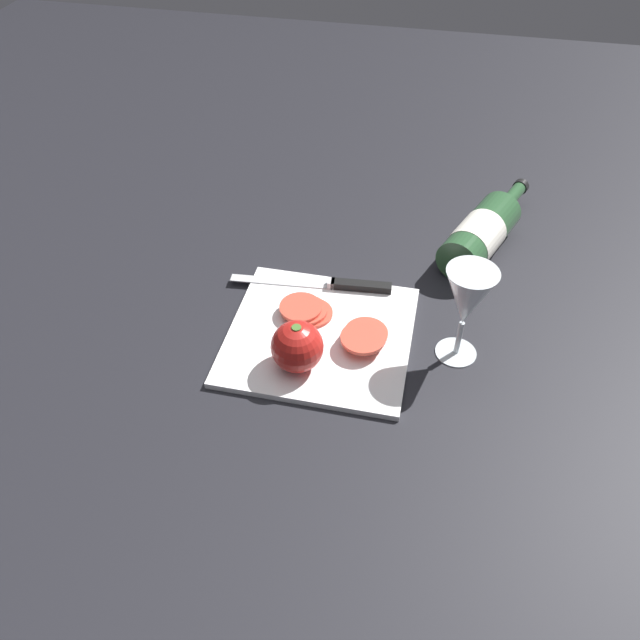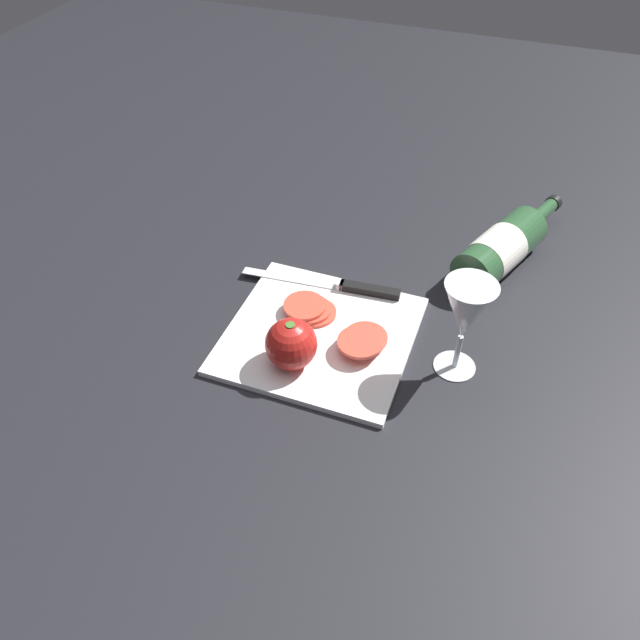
{
  "view_description": "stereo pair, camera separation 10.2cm",
  "coord_description": "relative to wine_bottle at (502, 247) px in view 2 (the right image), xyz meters",
  "views": [
    {
      "loc": [
        0.15,
        -0.74,
        0.75
      ],
      "look_at": [
        -0.01,
        -0.01,
        0.04
      ],
      "focal_mm": 35.0,
      "sensor_mm": 36.0,
      "label": 1
    },
    {
      "loc": [
        0.25,
        -0.71,
        0.75
      ],
      "look_at": [
        -0.01,
        -0.01,
        0.04
      ],
      "focal_mm": 35.0,
      "sensor_mm": 36.0,
      "label": 2
    }
  ],
  "objects": [
    {
      "name": "knife",
      "position": [
        -0.23,
        -0.18,
        -0.02
      ],
      "size": [
        0.3,
        0.04,
        0.01
      ],
      "rotation": [
        0.0,
        0.0,
        3.23
      ],
      "color": "silver",
      "rests_on": "cutting_board"
    },
    {
      "name": "tomato_slice_stack_far",
      "position": [
        -0.29,
        -0.26,
        -0.02
      ],
      "size": [
        0.09,
        0.08,
        0.02
      ],
      "color": "#DB4C38",
      "rests_on": "cutting_board"
    },
    {
      "name": "tomato_slice_stack_near",
      "position": [
        -0.18,
        -0.31,
        -0.02
      ],
      "size": [
        0.07,
        0.1,
        0.02
      ],
      "color": "#DB4C38",
      "rests_on": "cutting_board"
    },
    {
      "name": "whole_tomato",
      "position": [
        -0.27,
        -0.38,
        0.01
      ],
      "size": [
        0.08,
        0.08,
        0.08
      ],
      "color": "red",
      "rests_on": "cutting_board"
    },
    {
      "name": "cutting_board",
      "position": [
        -0.25,
        -0.3,
        -0.04
      ],
      "size": [
        0.3,
        0.29,
        0.01
      ],
      "color": "white",
      "rests_on": "ground_plane"
    },
    {
      "name": "ground_plane",
      "position": [
        -0.24,
        -0.29,
        -0.04
      ],
      "size": [
        3.0,
        3.0,
        0.0
      ],
      "primitive_type": "plane",
      "color": "black"
    },
    {
      "name": "wine_bottle",
      "position": [
        0.0,
        0.0,
        0.0
      ],
      "size": [
        0.17,
        0.32,
        0.09
      ],
      "color": "#2D5633",
      "rests_on": "ground_plane"
    },
    {
      "name": "wine_glass",
      "position": [
        -0.03,
        -0.29,
        0.07
      ],
      "size": [
        0.08,
        0.08,
        0.17
      ],
      "color": "silver",
      "rests_on": "ground_plane"
    }
  ]
}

